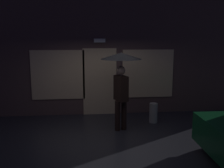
% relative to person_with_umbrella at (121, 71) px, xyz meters
% --- Properties ---
extents(ground_plane, '(18.00, 18.00, 0.00)m').
position_rel_person_with_umbrella_xyz_m(ground_plane, '(-0.49, -0.60, -1.67)').
color(ground_plane, '#26262B').
extents(building_facade, '(10.86, 0.48, 4.12)m').
position_rel_person_with_umbrella_xyz_m(building_facade, '(-0.49, 1.74, 0.37)').
color(building_facade, brown).
rests_on(building_facade, ground).
extents(person_with_umbrella, '(1.10, 1.10, 2.16)m').
position_rel_person_with_umbrella_xyz_m(person_with_umbrella, '(0.00, 0.00, 0.00)').
color(person_with_umbrella, black).
rests_on(person_with_umbrella, ground).
extents(sidewalk_bollard, '(0.25, 0.25, 0.60)m').
position_rel_person_with_umbrella_xyz_m(sidewalk_bollard, '(1.07, 0.54, -1.37)').
color(sidewalk_bollard, '#9E998E').
rests_on(sidewalk_bollard, ground).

